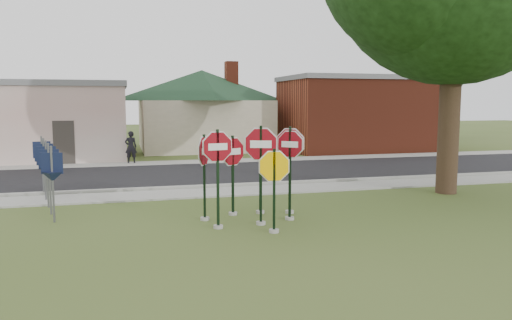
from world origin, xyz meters
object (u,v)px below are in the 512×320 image
object	(u,v)px
stop_sign_yellow	(274,181)
stop_sign_left	(218,165)
stop_sign_center	(261,160)
pedestrian	(131,147)

from	to	relation	value
stop_sign_yellow	stop_sign_left	size ratio (longest dim) A/B	0.83
stop_sign_center	stop_sign_left	world-z (taller)	stop_sign_center
stop_sign_yellow	pedestrian	size ratio (longest dim) A/B	1.32
stop_sign_left	pedestrian	distance (m)	13.91
stop_sign_left	pedestrian	size ratio (longest dim) A/B	1.59
stop_sign_yellow	stop_sign_center	bearing A→B (deg)	96.46
stop_sign_center	stop_sign_left	distance (m)	1.13
stop_sign_center	stop_sign_yellow	size ratio (longest dim) A/B	1.25
stop_sign_yellow	stop_sign_left	world-z (taller)	stop_sign_left
stop_sign_left	pedestrian	world-z (taller)	stop_sign_left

